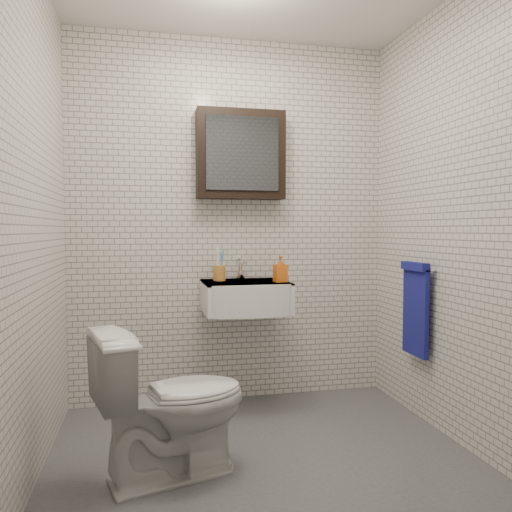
# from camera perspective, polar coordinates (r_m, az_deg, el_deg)

# --- Properties ---
(ground) EXTENTS (2.20, 2.00, 0.01)m
(ground) POSITION_cam_1_polar(r_m,az_deg,el_deg) (2.77, 1.04, -22.32)
(ground) COLOR #47484E
(ground) RESTS_ON ground
(room_shell) EXTENTS (2.22, 2.02, 2.51)m
(room_shell) POSITION_cam_1_polar(r_m,az_deg,el_deg) (2.52, 1.07, 9.32)
(room_shell) COLOR silver
(room_shell) RESTS_ON ground
(washbasin) EXTENTS (0.55, 0.50, 0.20)m
(washbasin) POSITION_cam_1_polar(r_m,az_deg,el_deg) (3.26, -1.11, -4.64)
(washbasin) COLOR white
(washbasin) RESTS_ON room_shell
(faucet) EXTENTS (0.06, 0.20, 0.15)m
(faucet) POSITION_cam_1_polar(r_m,az_deg,el_deg) (3.43, -1.75, -1.54)
(faucet) COLOR silver
(faucet) RESTS_ON washbasin
(mirror_cabinet) EXTENTS (0.60, 0.15, 0.60)m
(mirror_cabinet) POSITION_cam_1_polar(r_m,az_deg,el_deg) (3.46, -1.76, 11.49)
(mirror_cabinet) COLOR black
(mirror_cabinet) RESTS_ON room_shell
(towel_rail) EXTENTS (0.09, 0.30, 0.58)m
(towel_rail) POSITION_cam_1_polar(r_m,az_deg,el_deg) (3.26, 17.78, -5.35)
(towel_rail) COLOR silver
(towel_rail) RESTS_ON room_shell
(toothbrush_cup) EXTENTS (0.10, 0.10, 0.23)m
(toothbrush_cup) POSITION_cam_1_polar(r_m,az_deg,el_deg) (3.34, -4.20, -1.86)
(toothbrush_cup) COLOR #C57E31
(toothbrush_cup) RESTS_ON washbasin
(soap_bottle) EXTENTS (0.09, 0.09, 0.17)m
(soap_bottle) POSITION_cam_1_polar(r_m,az_deg,el_deg) (3.24, 2.79, -1.51)
(soap_bottle) COLOR orange
(soap_bottle) RESTS_ON washbasin
(toilet) EXTENTS (0.80, 0.58, 0.73)m
(toilet) POSITION_cam_1_polar(r_m,az_deg,el_deg) (2.52, -9.59, -16.09)
(toilet) COLOR white
(toilet) RESTS_ON ground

